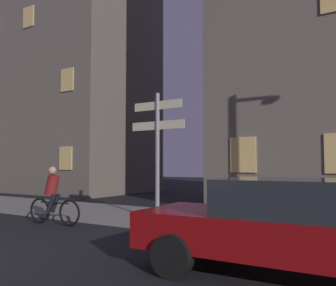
% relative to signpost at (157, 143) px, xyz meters
% --- Properties ---
extents(sidewalk_kerb, '(40.00, 3.12, 0.14)m').
position_rel_signpost_xyz_m(sidewalk_kerb, '(-1.46, 0.68, -2.21)').
color(sidewalk_kerb, gray).
rests_on(sidewalk_kerb, ground_plane).
extents(signpost, '(1.74, 0.12, 3.55)m').
position_rel_signpost_xyz_m(signpost, '(0.00, 0.00, 0.00)').
color(signpost, gray).
rests_on(signpost, sidewalk_kerb).
extents(car_near_right, '(4.66, 2.01, 1.45)m').
position_rel_signpost_xyz_m(car_near_right, '(4.28, -2.93, -1.50)').
color(car_near_right, maroon).
rests_on(car_near_right, ground_plane).
extents(cyclist, '(1.82, 0.36, 1.61)m').
position_rel_signpost_xyz_m(cyclist, '(-2.47, -1.54, -1.53)').
color(cyclist, black).
rests_on(cyclist, ground_plane).
extents(building_left_block, '(9.80, 6.83, 19.33)m').
position_rel_signpost_xyz_m(building_left_block, '(-11.79, 7.82, 7.39)').
color(building_left_block, '#6B6056').
rests_on(building_left_block, ground_plane).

